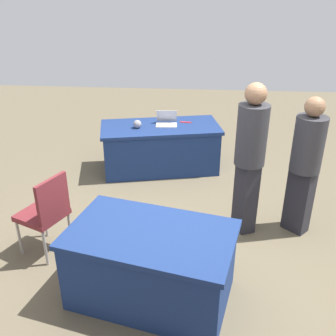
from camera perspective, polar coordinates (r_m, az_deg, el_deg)
The scene contains 9 objects.
ground_plane at distance 4.44m, azimuth 2.18°, elevation -11.89°, with size 14.40×14.40×0.00m, color brown.
table_foreground at distance 6.07m, azimuth -1.13°, elevation 3.08°, with size 1.95×1.22×0.73m.
table_mid_right at distance 3.66m, azimuth -2.49°, elevation -14.11°, with size 1.65×1.21×0.73m.
chair_aisle at distance 4.29m, azimuth -17.65°, elevation -6.01°, with size 0.58×0.58×0.94m.
person_presenter at distance 4.38m, azimuth 12.06°, elevation 2.25°, with size 0.45×0.45×1.79m.
person_attendee_standing at distance 4.56m, azimuth 19.74°, elevation 1.04°, with size 0.48×0.48×1.65m.
laptop_silver at distance 5.97m, azimuth -0.22°, elevation 6.80°, with size 0.33×0.31×0.21m.
yarn_ball at distance 5.85m, azimuth -4.58°, elevation 6.51°, with size 0.12×0.12×0.12m, color gray.
scissors_red at distance 6.09m, azimuth 2.64°, elevation 6.81°, with size 0.18×0.04×0.01m, color red.
Camera 1 is at (-0.14, 3.51, 2.72)m, focal length 41.08 mm.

